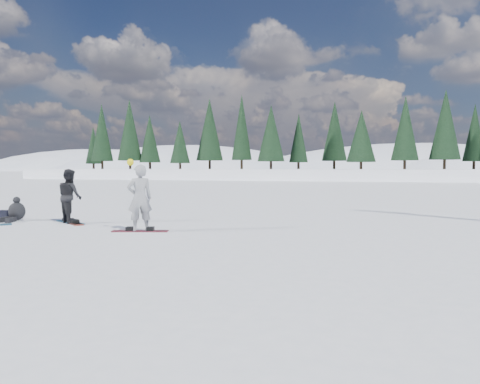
{
  "coord_description": "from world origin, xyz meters",
  "views": [
    {
      "loc": [
        8.42,
        -12.04,
        1.72
      ],
      "look_at": [
        4.99,
        -0.63,
        1.1
      ],
      "focal_mm": 35.0,
      "sensor_mm": 36.0,
      "label": 1
    }
  ],
  "objects_px": {
    "snowboarder_woman": "(140,198)",
    "snowboard_loose_b": "(72,223)",
    "seated_rider": "(16,212)",
    "snowboarder_man": "(70,196)",
    "gear_bag": "(4,215)"
  },
  "relations": [
    {
      "from": "snowboarder_woman",
      "to": "snowboard_loose_b",
      "type": "relative_size",
      "value": 1.3
    },
    {
      "from": "seated_rider",
      "to": "snowboarder_man",
      "type": "bearing_deg",
      "value": -10.72
    },
    {
      "from": "snowboarder_woman",
      "to": "snowboard_loose_b",
      "type": "height_order",
      "value": "snowboarder_woman"
    },
    {
      "from": "snowboarder_man",
      "to": "gear_bag",
      "type": "distance_m",
      "value": 2.83
    },
    {
      "from": "gear_bag",
      "to": "snowboard_loose_b",
      "type": "bearing_deg",
      "value": -5.86
    },
    {
      "from": "snowboarder_man",
      "to": "snowboard_loose_b",
      "type": "xyz_separation_m",
      "value": [
        0.14,
        -0.08,
        -0.83
      ]
    },
    {
      "from": "snowboarder_woman",
      "to": "seated_rider",
      "type": "height_order",
      "value": "snowboarder_woman"
    },
    {
      "from": "snowboarder_woman",
      "to": "gear_bag",
      "type": "bearing_deg",
      "value": -51.75
    },
    {
      "from": "snowboarder_woman",
      "to": "snowboarder_man",
      "type": "bearing_deg",
      "value": -59.23
    },
    {
      "from": "seated_rider",
      "to": "snowboard_loose_b",
      "type": "relative_size",
      "value": 0.65
    },
    {
      "from": "snowboarder_woman",
      "to": "snowboarder_man",
      "type": "distance_m",
      "value": 3.29
    },
    {
      "from": "snowboarder_man",
      "to": "gear_bag",
      "type": "bearing_deg",
      "value": 27.39
    },
    {
      "from": "seated_rider",
      "to": "snowboard_loose_b",
      "type": "bearing_deg",
      "value": -13.0
    },
    {
      "from": "snowboard_loose_b",
      "to": "seated_rider",
      "type": "bearing_deg",
      "value": -142.83
    },
    {
      "from": "snowboarder_man",
      "to": "snowboarder_woman",
      "type": "bearing_deg",
      "value": -169.07
    }
  ]
}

